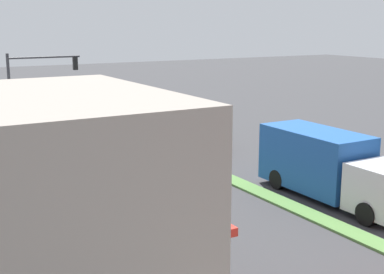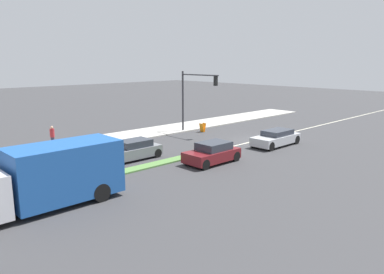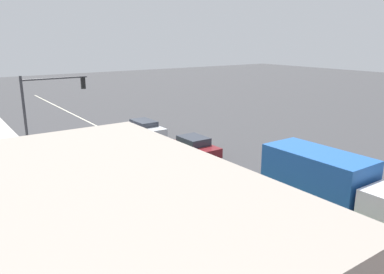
% 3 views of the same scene
% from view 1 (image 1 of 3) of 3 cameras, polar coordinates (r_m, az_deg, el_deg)
% --- Properties ---
extents(ground_plane, '(160.00, 160.00, 0.00)m').
position_cam_1_polar(ground_plane, '(23.59, 8.87, -6.68)').
color(ground_plane, '#38383A').
extents(sidewalk_right, '(4.00, 73.00, 0.12)m').
position_cam_1_polar(sidewalk_right, '(19.09, -12.11, -11.23)').
color(sidewalk_right, '#B2AFA8').
rests_on(sidewalk_right, ground).
extents(lane_marking_center, '(0.16, 60.00, 0.01)m').
position_cam_1_polar(lane_marking_center, '(38.77, -7.99, 0.77)').
color(lane_marking_center, beige).
rests_on(lane_marking_center, ground).
extents(building_corner_store, '(5.25, 7.30, 5.83)m').
position_cam_1_polar(building_corner_store, '(13.47, -12.95, -7.71)').
color(building_corner_store, gray).
rests_on(building_corner_store, sidewalk_right).
extents(traffic_signal_main, '(4.59, 0.34, 5.60)m').
position_cam_1_polar(traffic_signal_main, '(34.93, -16.62, 5.62)').
color(traffic_signal_main, '#333338').
rests_on(traffic_signal_main, sidewalk_right).
extents(pedestrian, '(0.34, 0.34, 1.70)m').
position_cam_1_polar(pedestrian, '(23.08, -15.50, -4.76)').
color(pedestrian, '#282D42').
rests_on(pedestrian, sidewalk_right).
extents(warning_aframe_sign, '(0.45, 0.53, 0.84)m').
position_cam_1_polar(warning_aframe_sign, '(36.54, -16.49, 0.37)').
color(warning_aframe_sign, orange).
rests_on(warning_aframe_sign, ground).
extents(delivery_truck, '(2.44, 7.50, 2.87)m').
position_cam_1_polar(delivery_truck, '(23.96, 14.43, -2.96)').
color(delivery_truck, silver).
rests_on(delivery_truck, ground).
extents(sedan_maroon, '(1.90, 3.85, 1.39)m').
position_cam_1_polar(sedan_maroon, '(32.75, 0.71, -0.02)').
color(sedan_maroon, maroon).
rests_on(sedan_maroon, ground).
extents(sedan_silver, '(1.83, 4.52, 1.26)m').
position_cam_1_polar(sedan_silver, '(39.21, -4.86, 1.89)').
color(sedan_silver, '#B7BABF').
rests_on(sedan_silver, ground).
extents(suv_grey, '(1.74, 3.97, 1.34)m').
position_cam_1_polar(suv_grey, '(27.89, -3.63, -2.24)').
color(suv_grey, slate).
rests_on(suv_grey, ground).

